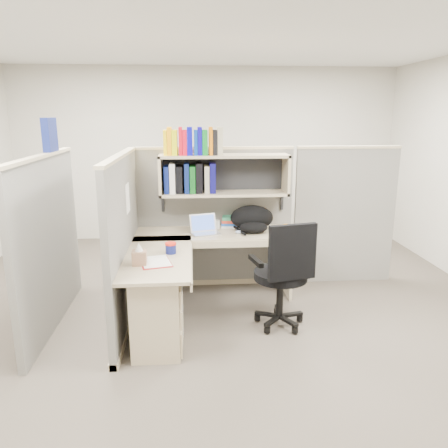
{
  "coord_description": "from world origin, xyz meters",
  "views": [
    {
      "loc": [
        -0.25,
        -4.02,
        1.98
      ],
      "look_at": [
        0.07,
        0.25,
        0.9
      ],
      "focal_mm": 35.0,
      "sensor_mm": 36.0,
      "label": 1
    }
  ],
  "objects": [
    {
      "name": "room_shell",
      "position": [
        0.0,
        0.0,
        1.62
      ],
      "size": [
        6.0,
        6.0,
        6.0
      ],
      "color": "#AFAA9E",
      "rests_on": "ground"
    },
    {
      "name": "orange_cap",
      "position": [
        0.77,
        0.5,
        0.78
      ],
      "size": [
        0.2,
        0.22,
        0.09
      ],
      "primitive_type": null,
      "rotation": [
        0.0,
        0.0,
        0.19
      ],
      "color": "orange",
      "rests_on": "desk"
    },
    {
      "name": "laptop",
      "position": [
        -0.11,
        0.5,
        0.83
      ],
      "size": [
        0.36,
        0.36,
        0.21
      ],
      "primitive_type": null,
      "rotation": [
        0.0,
        0.0,
        0.28
      ],
      "color": "silver",
      "rests_on": "desk"
    },
    {
      "name": "paper_cup",
      "position": [
        0.02,
        0.72,
        0.78
      ],
      "size": [
        0.08,
        0.08,
        0.1
      ],
      "primitive_type": "cylinder",
      "rotation": [
        0.0,
        0.0,
        0.22
      ],
      "color": "white",
      "rests_on": "desk"
    },
    {
      "name": "snack_canister",
      "position": [
        -0.46,
        -0.14,
        0.78
      ],
      "size": [
        0.1,
        0.1,
        0.1
      ],
      "color": "#0E1555",
      "rests_on": "desk"
    },
    {
      "name": "tissue_box",
      "position": [
        -0.71,
        -0.43,
        0.83
      ],
      "size": [
        0.13,
        0.13,
        0.19
      ],
      "primitive_type": null,
      "rotation": [
        0.0,
        0.0,
        0.04
      ],
      "color": "#9B7358",
      "rests_on": "desk"
    },
    {
      "name": "desk",
      "position": [
        -0.41,
        -0.29,
        0.44
      ],
      "size": [
        1.74,
        1.75,
        0.73
      ],
      "color": "tan",
      "rests_on": "ground"
    },
    {
      "name": "loose_paper",
      "position": [
        -0.58,
        -0.37,
        0.73
      ],
      "size": [
        0.3,
        0.36,
        0.0
      ],
      "primitive_type": null,
      "rotation": [
        0.0,
        0.0,
        0.23
      ],
      "color": "silver",
      "rests_on": "desk"
    },
    {
      "name": "book_stack",
      "position": [
        0.17,
        0.83,
        0.79
      ],
      "size": [
        0.21,
        0.27,
        0.12
      ],
      "primitive_type": null,
      "rotation": [
        0.0,
        0.0,
        -0.11
      ],
      "color": "gray",
      "rests_on": "desk"
    },
    {
      "name": "ground",
      "position": [
        0.0,
        0.0,
        0.0
      ],
      "size": [
        6.0,
        6.0,
        0.0
      ],
      "primitive_type": "plane",
      "color": "#3D362F",
      "rests_on": "ground"
    },
    {
      "name": "backpack",
      "position": [
        0.4,
        0.57,
        0.87
      ],
      "size": [
        0.49,
        0.39,
        0.28
      ],
      "primitive_type": null,
      "rotation": [
        0.0,
        0.0,
        -0.05
      ],
      "color": "black",
      "rests_on": "desk"
    },
    {
      "name": "cubicle",
      "position": [
        -0.37,
        0.45,
        0.91
      ],
      "size": [
        3.79,
        1.84,
        1.95
      ],
      "color": "#63635E",
      "rests_on": "ground"
    },
    {
      "name": "mouse",
      "position": [
        0.25,
        0.5,
        0.75
      ],
      "size": [
        0.11,
        0.09,
        0.03
      ],
      "primitive_type": "ellipsoid",
      "rotation": [
        0.0,
        0.0,
        -0.36
      ],
      "color": "#889BC1",
      "rests_on": "desk"
    },
    {
      "name": "task_chair",
      "position": [
        0.58,
        -0.26,
        0.38
      ],
      "size": [
        0.6,
        0.55,
        1.06
      ],
      "color": "black",
      "rests_on": "ground"
    }
  ]
}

